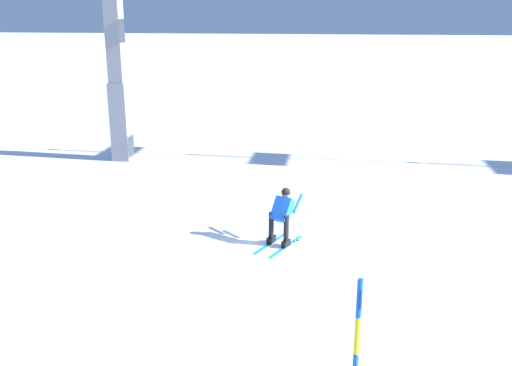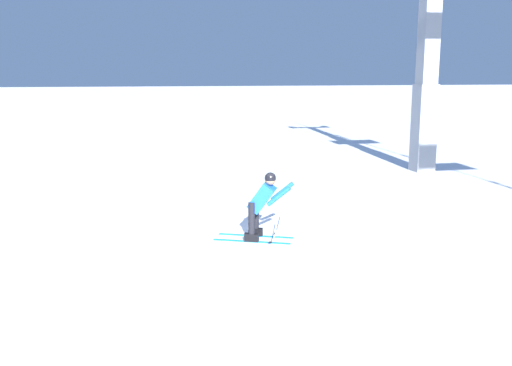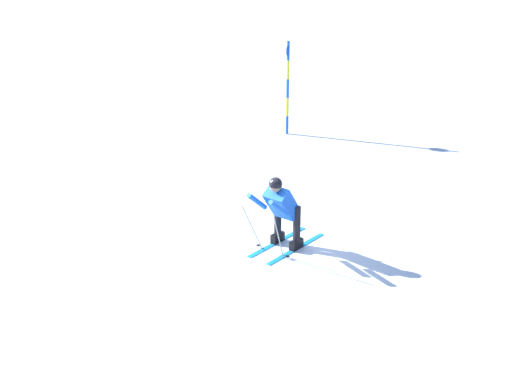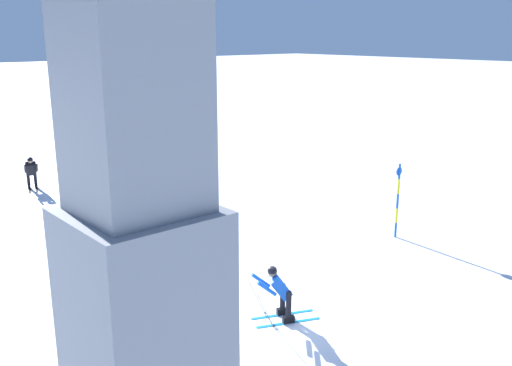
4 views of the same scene
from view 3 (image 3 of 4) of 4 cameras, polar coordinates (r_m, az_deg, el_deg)
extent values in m
plane|color=white|center=(11.92, -0.80, -5.31)|extent=(260.00, 260.00, 0.00)
cube|color=#198CCC|center=(11.83, 3.41, -5.55)|extent=(0.71, 1.46, 0.01)
cube|color=black|center=(11.79, 3.42, -5.17)|extent=(0.21, 0.30, 0.16)
cylinder|color=black|center=(11.62, 3.46, -3.43)|extent=(0.13, 0.13, 0.63)
cube|color=#198CCC|center=(12.05, 1.82, -4.98)|extent=(0.71, 1.46, 0.01)
cube|color=black|center=(12.01, 1.83, -4.62)|extent=(0.21, 0.30, 0.16)
cylinder|color=black|center=(11.85, 1.85, -2.90)|extent=(0.13, 0.13, 0.63)
cube|color=blue|center=(11.46, 2.17, -1.70)|extent=(0.60, 0.67, 0.62)
sphere|color=#997051|center=(11.20, 1.66, -0.25)|extent=(0.21, 0.21, 0.21)
sphere|color=black|center=(11.19, 1.67, -0.08)|extent=(0.23, 0.23, 0.23)
cylinder|color=blue|center=(11.03, 1.92, -2.15)|extent=(0.27, 0.47, 0.42)
cylinder|color=gray|center=(11.21, 1.98, -4.85)|extent=(0.10, 0.49, 1.06)
cylinder|color=black|center=(11.46, 2.68, -6.19)|extent=(0.07, 0.07, 0.01)
cylinder|color=blue|center=(11.29, 0.09, -1.56)|extent=(0.27, 0.47, 0.42)
cylinder|color=gray|center=(11.52, -0.18, -4.08)|extent=(0.32, 0.40, 1.06)
cylinder|color=black|center=(11.82, 0.20, -5.28)|extent=(0.07, 0.07, 0.01)
cylinder|color=blue|center=(18.17, 2.63, 4.92)|extent=(0.07, 0.07, 0.50)
cylinder|color=yellow|center=(18.04, 2.66, 6.43)|extent=(0.07, 0.07, 0.50)
cylinder|color=blue|center=(17.92, 2.69, 7.96)|extent=(0.07, 0.07, 0.50)
cylinder|color=yellow|center=(17.82, 2.71, 9.51)|extent=(0.07, 0.07, 0.50)
cylinder|color=blue|center=(17.73, 2.74, 11.08)|extent=(0.07, 0.07, 0.50)
cylinder|color=blue|center=(17.73, 2.69, 11.08)|extent=(0.02, 0.28, 0.28)
camera|label=1|loc=(23.27, 7.59, 21.28)|focal=39.41mm
camera|label=2|loc=(18.65, -30.59, 12.11)|focal=40.47mm
camera|label=4|loc=(6.57, 91.73, 10.57)|focal=39.52mm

